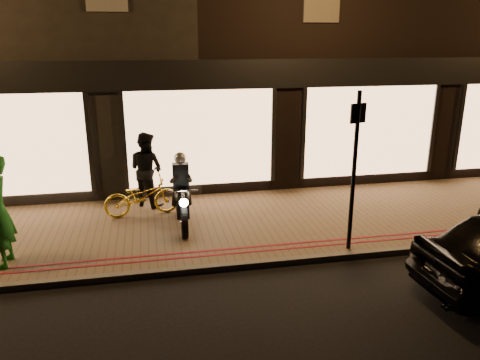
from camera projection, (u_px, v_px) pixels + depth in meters
ground at (229, 271)px, 8.35m from camera, size 90.00×90.00×0.00m
sidewalk at (213, 226)px, 10.21m from camera, size 50.00×4.00×0.12m
kerb_stone at (228, 267)px, 8.38m from camera, size 50.00×0.14×0.12m
red_kerb_lines at (224, 252)px, 8.83m from camera, size 50.00×0.26×0.01m
building_row at (181, 30)px, 15.54m from camera, size 48.00×10.11×8.50m
motorcycle at (182, 198)px, 9.93m from camera, size 0.60×1.94×1.59m
sign_post at (354, 164)px, 8.50m from camera, size 0.34×0.14×3.00m
bicycle_gold at (142, 197)px, 10.55m from camera, size 1.75×0.81×0.88m
person_dark at (146, 169)px, 11.07m from camera, size 1.10×1.08×1.78m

